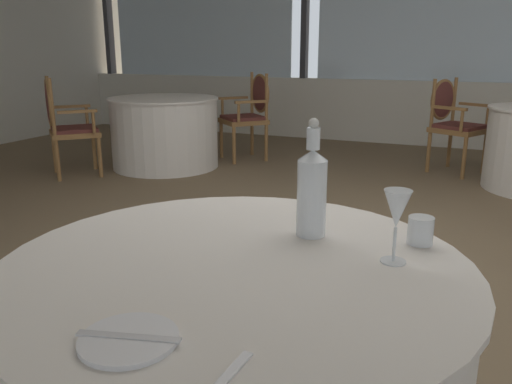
# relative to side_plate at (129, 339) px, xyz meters

# --- Properties ---
(ground_plane) EXTENTS (15.29, 15.29, 0.00)m
(ground_plane) POSITION_rel_side_plate_xyz_m (-0.11, 2.15, -0.76)
(ground_plane) COLOR #756047
(window_wall_far) EXTENTS (10.67, 0.14, 2.84)m
(window_wall_far) POSITION_rel_side_plate_xyz_m (-0.11, 6.57, 0.37)
(window_wall_far) COLOR silver
(window_wall_far) RESTS_ON ground_plane
(side_plate) EXTENTS (0.18, 0.18, 0.01)m
(side_plate) POSITION_rel_side_plate_xyz_m (0.00, 0.00, 0.00)
(side_plate) COLOR white
(side_plate) RESTS_ON foreground_table
(butter_knife) EXTENTS (0.19, 0.07, 0.00)m
(butter_knife) POSITION_rel_side_plate_xyz_m (0.00, 0.00, 0.01)
(butter_knife) COLOR silver
(butter_knife) RESTS_ON foreground_table
(dinner_fork) EXTENTS (0.03, 0.18, 0.00)m
(dinner_fork) POSITION_rel_side_plate_xyz_m (0.21, -0.04, -0.00)
(dinner_fork) COLOR silver
(dinner_fork) RESTS_ON foreground_table
(water_bottle) EXTENTS (0.08, 0.08, 0.33)m
(water_bottle) POSITION_rel_side_plate_xyz_m (0.14, 0.67, 0.13)
(water_bottle) COLOR white
(water_bottle) RESTS_ON foreground_table
(wine_glass) EXTENTS (0.07, 0.07, 0.19)m
(wine_glass) POSITION_rel_side_plate_xyz_m (0.39, 0.56, 0.13)
(wine_glass) COLOR white
(wine_glass) RESTS_ON foreground_table
(water_tumbler) EXTENTS (0.07, 0.07, 0.08)m
(water_tumbler) POSITION_rel_side_plate_xyz_m (0.43, 0.72, 0.03)
(water_tumbler) COLOR white
(water_tumbler) RESTS_ON foreground_table
(dining_chair_0_0) EXTENTS (0.62, 0.65, 0.97)m
(dining_chair_0_0) POSITION_rel_side_plate_xyz_m (0.32, 5.08, -0.19)
(dining_chair_0_0) COLOR olive
(dining_chair_0_0) RESTS_ON ground_plane
(background_table_2) EXTENTS (1.18, 1.18, 0.76)m
(background_table_2) POSITION_rel_side_plate_xyz_m (-2.56, 4.10, -0.38)
(background_table_2) COLOR white
(background_table_2) RESTS_ON ground_plane
(dining_chair_2_0) EXTENTS (0.66, 0.66, 0.99)m
(dining_chair_2_0) POSITION_rel_side_plate_xyz_m (-1.87, 4.86, -0.18)
(dining_chair_2_0) COLOR olive
(dining_chair_2_0) RESTS_ON ground_plane
(dining_chair_2_1) EXTENTS (0.66, 0.66, 1.00)m
(dining_chair_2_1) POSITION_rel_side_plate_xyz_m (-3.26, 3.35, -0.19)
(dining_chair_2_1) COLOR olive
(dining_chair_2_1) RESTS_ON ground_plane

